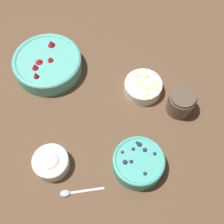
{
  "coord_description": "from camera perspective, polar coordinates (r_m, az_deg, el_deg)",
  "views": [
    {
      "loc": [
        0.24,
        -0.4,
        0.96
      ],
      "look_at": [
        0.03,
        0.06,
        0.04
      ],
      "focal_mm": 50.0,
      "sensor_mm": 36.0,
      "label": 1
    }
  ],
  "objects": [
    {
      "name": "bowl_blueberries",
      "position": [
        0.99,
        4.85,
        -9.19
      ],
      "size": [
        0.16,
        0.16,
        0.07
      ],
      "color": "#47AD9E",
      "rests_on": "ground_plane"
    },
    {
      "name": "spoon",
      "position": [
        1.0,
        -7.07,
        -14.36
      ],
      "size": [
        0.12,
        0.09,
        0.01
      ],
      "color": "#B2B2B7",
      "rests_on": "ground_plane"
    },
    {
      "name": "ground_plane",
      "position": [
        1.07,
        -2.49,
        -2.84
      ],
      "size": [
        4.0,
        4.0,
        0.0
      ],
      "primitive_type": "plane",
      "color": "brown"
    },
    {
      "name": "bowl_strawberries",
      "position": [
        1.19,
        -11.72,
        8.75
      ],
      "size": [
        0.25,
        0.25,
        0.08
      ],
      "color": "#56B7A8",
      "rests_on": "ground_plane"
    },
    {
      "name": "jar_chocolate",
      "position": [
        1.1,
        12.5,
        1.62
      ],
      "size": [
        0.09,
        0.09,
        0.09
      ],
      "color": "brown",
      "rests_on": "ground_plane"
    },
    {
      "name": "bowl_cream",
      "position": [
        1.01,
        -11.12,
        -8.99
      ],
      "size": [
        0.11,
        0.11,
        0.06
      ],
      "color": "silver",
      "rests_on": "ground_plane"
    },
    {
      "name": "bowl_bananas",
      "position": [
        1.12,
        5.72,
        4.7
      ],
      "size": [
        0.13,
        0.13,
        0.05
      ],
      "color": "white",
      "rests_on": "ground_plane"
    }
  ]
}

